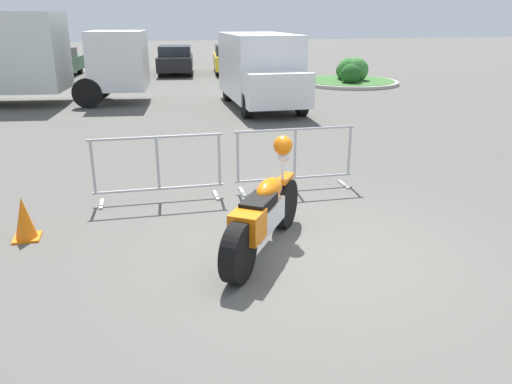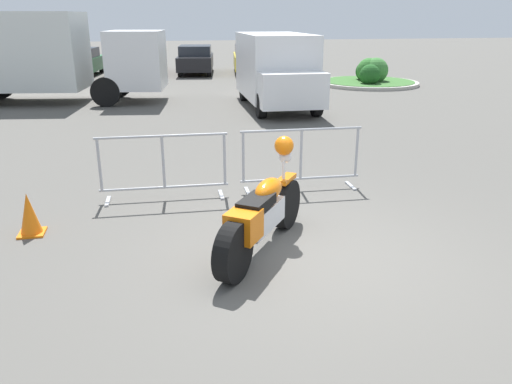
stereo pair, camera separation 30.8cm
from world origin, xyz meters
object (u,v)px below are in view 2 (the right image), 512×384
Objects in this scene: box_truck at (34,54)px; parked_car_tan at (19,62)px; parked_car_green at (81,62)px; pedestrian at (13,67)px; crowd_barrier_far at (301,159)px; parked_car_maroon at (139,59)px; crowd_barrier_near at (164,167)px; traffic_cone at (29,214)px; delivery_van at (276,68)px; parked_car_yellow at (251,59)px; motorcycle at (263,213)px; parked_car_black at (196,59)px.

box_truck is 1.76× the size of parked_car_tan.
parked_car_green is (2.86, 0.25, -0.05)m from parked_car_tan.
box_truck is at bearing 72.50° from pedestrian.
crowd_barrier_far is at bearing -147.25° from parked_car_tan.
parked_car_maroon is at bearing 98.48° from crowd_barrier_far.
traffic_cone is (-1.85, -1.04, -0.26)m from crowd_barrier_near.
box_truck is at bearing -105.96° from delivery_van.
crowd_barrier_near is 0.41× the size of delivery_van.
crowd_barrier_far is 4.27m from traffic_cone.
parked_car_maroon is 2.68× the size of pedestrian.
parked_car_tan reaches higher than crowd_barrier_near.
crowd_barrier_near reaches higher than traffic_cone.
parked_car_green is 0.94× the size of parked_car_yellow.
parked_car_yellow is at bearing 49.89° from box_truck.
crowd_barrier_far is 0.41× the size of delivery_van.
pedestrian is at bearing -120.69° from delivery_van.
parked_car_black is (1.11, 21.13, 0.21)m from motorcycle.
motorcycle is at bearing -167.03° from parked_car_maroon.
motorcycle is 3.21m from traffic_cone.
delivery_van is 12.07m from parked_car_maroon.
parked_car_tan is at bearing 102.72° from parked_car_maroon.
parked_car_tan is at bearing 114.73° from box_truck.
parked_car_black reaches higher than parked_car_green.
parked_car_black is at bearing 94.22° from parked_car_yellow.
parked_car_yellow is (5.73, -0.70, -0.01)m from parked_car_maroon.
parked_car_black reaches higher than traffic_cone.
traffic_cone is at bearing -175.12° from parked_car_maroon.
crowd_barrier_far is 18.96m from parked_car_yellow.
parked_car_yellow reaches higher than parked_car_green.
box_truck is 8.66m from parked_car_tan.
parked_car_tan is 2.88m from parked_car_green.
parked_car_tan is (-10.23, 10.75, -0.50)m from delivery_van.
delivery_van reaches higher than parked_car_tan.
motorcycle is 21.69m from parked_car_maroon.
pedestrian is (-2.02, -5.04, 0.23)m from parked_car_green.
motorcycle is 0.26× the size of box_truck.
traffic_cone is (1.62, -20.30, -0.40)m from parked_car_green.
delivery_van is (7.79, -2.48, -0.39)m from box_truck.
parked_car_tan is at bearing 102.62° from traffic_cone.
parked_car_tan reaches higher than motorcycle.
delivery_van is (2.75, 10.44, 0.73)m from motorcycle.
crowd_barrier_near is at bearing 68.91° from pedestrian.
traffic_cone is (-6.97, -19.79, -0.44)m from parked_car_yellow.
parked_car_yellow is at bearing 70.61° from traffic_cone.
motorcycle is 0.98× the size of crowd_barrier_far.
parked_car_black is (5.73, -0.30, 0.04)m from parked_car_green.
parked_car_green is at bearing -144.47° from delivery_van.
crowd_barrier_far is at bearing -155.00° from parked_car_green.
parked_car_yellow is (9.01, 8.01, -0.91)m from box_truck.
parked_car_maroon reaches higher than motorcycle.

